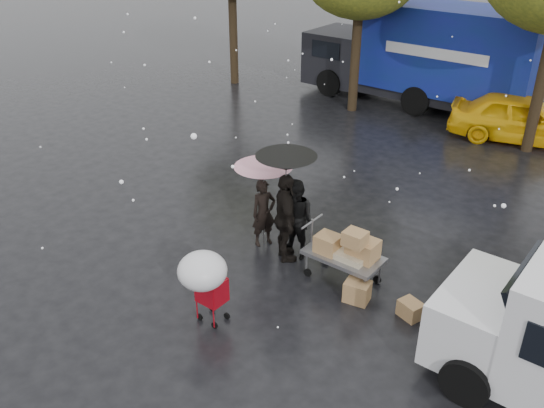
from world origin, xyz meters
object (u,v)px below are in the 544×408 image
Objects in this scene: person_black at (285,218)px; vendor_cart at (348,250)px; shopping_cart at (204,274)px; yellow_taxi at (523,118)px; blue_truck at (426,56)px; person_pink at (264,213)px.

person_black is 1.44m from vendor_cart.
yellow_taxi is (1.57, 12.18, -0.34)m from shopping_cart.
person_black reaches higher than shopping_cart.
yellow_taxi is (0.33, 9.59, -0.00)m from vendor_cart.
blue_truck is (-2.18, 11.08, 0.80)m from person_black.
blue_truck is (-2.36, 13.59, 0.69)m from shopping_cart.
shopping_cart is 0.34× the size of yellow_taxi.
person_pink is at bearing 26.82° from person_black.
blue_truck reaches higher than vendor_cart.
person_black is at bearing -80.02° from person_pink.
vendor_cart is 0.36× the size of yellow_taxi.
blue_truck reaches higher than person_black.
yellow_taxi is at bearing 10.60° from person_pink.
vendor_cart is at bearing 64.40° from shopping_cart.
person_black reaches higher than person_pink.
person_black is 11.32m from blue_truck.
person_pink is 0.77m from person_black.
person_black is at bearing -78.85° from blue_truck.
shopping_cart is at bearing 157.82° from yellow_taxi.
vendor_cart is 11.62m from blue_truck.
person_pink is at bearing -82.32° from blue_truck.
yellow_taxi is at bearing 82.64° from shopping_cart.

